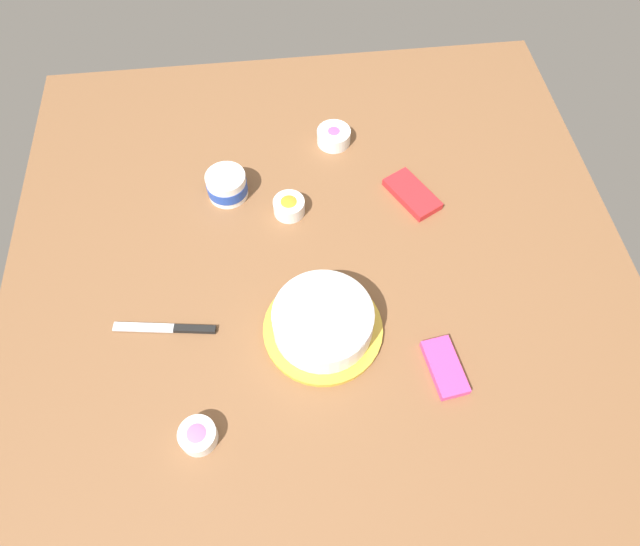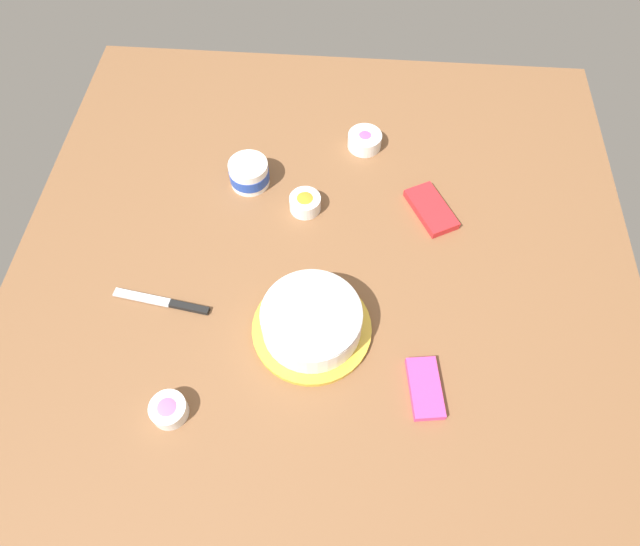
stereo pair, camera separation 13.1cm
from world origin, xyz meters
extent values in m
plane|color=brown|center=(0.00, 0.00, 0.00)|extent=(1.54, 1.54, 0.00)
cylinder|color=gold|center=(-0.21, 0.01, 0.01)|extent=(0.27, 0.27, 0.01)
cylinder|color=#DBB77A|center=(-0.21, 0.01, 0.04)|extent=(0.20, 0.20, 0.05)
cylinder|color=white|center=(-0.21, 0.01, 0.05)|extent=(0.22, 0.22, 0.06)
ellipsoid|color=white|center=(-0.21, 0.01, 0.08)|extent=(0.22, 0.22, 0.03)
cylinder|color=white|center=(0.22, 0.22, 0.04)|extent=(0.10, 0.10, 0.07)
cylinder|color=#2347B2|center=(0.22, 0.22, 0.03)|extent=(0.11, 0.11, 0.03)
cylinder|color=white|center=(0.22, 0.22, 0.07)|extent=(0.09, 0.09, 0.01)
cube|color=silver|center=(-0.15, 0.42, 0.01)|extent=(0.04, 0.14, 0.00)
cube|color=black|center=(-0.17, 0.30, 0.01)|extent=(0.03, 0.10, 0.01)
cylinder|color=white|center=(0.15, 0.06, 0.02)|extent=(0.08, 0.08, 0.04)
cylinder|color=orange|center=(0.15, 0.06, 0.03)|extent=(0.07, 0.07, 0.01)
ellipsoid|color=orange|center=(0.15, 0.06, 0.04)|extent=(0.06, 0.06, 0.02)
cylinder|color=white|center=(0.38, -0.09, 0.02)|extent=(0.09, 0.09, 0.04)
cylinder|color=#B251C6|center=(0.38, -0.09, 0.03)|extent=(0.08, 0.08, 0.01)
ellipsoid|color=#B251C6|center=(0.38, -0.09, 0.03)|extent=(0.07, 0.07, 0.02)
cylinder|color=white|center=(-0.42, 0.29, 0.02)|extent=(0.08, 0.08, 0.04)
cylinder|color=pink|center=(-0.42, 0.29, 0.02)|extent=(0.07, 0.07, 0.01)
ellipsoid|color=pink|center=(-0.42, 0.29, 0.03)|extent=(0.05, 0.05, 0.02)
cube|color=red|center=(0.16, -0.27, 0.01)|extent=(0.18, 0.14, 0.02)
cube|color=#E53D8E|center=(-0.33, -0.24, 0.01)|extent=(0.14, 0.08, 0.02)
camera|label=1|loc=(-0.76, 0.08, 1.15)|focal=31.20mm
camera|label=2|loc=(-0.76, -0.05, 1.15)|focal=31.20mm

